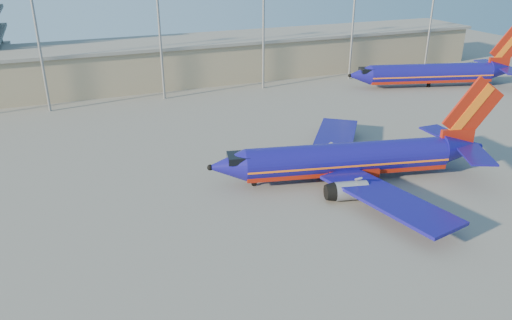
# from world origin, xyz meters

# --- Properties ---
(ground) EXTENTS (220.00, 220.00, 0.00)m
(ground) POSITION_xyz_m (0.00, 0.00, 0.00)
(ground) COLOR slate
(ground) RESTS_ON ground
(terminal_building) EXTENTS (122.00, 16.00, 8.50)m
(terminal_building) POSITION_xyz_m (10.00, 58.00, 4.32)
(terminal_building) COLOR gray
(terminal_building) RESTS_ON ground
(aircraft_main) EXTENTS (35.51, 33.78, 12.18)m
(aircraft_main) POSITION_xyz_m (8.50, 2.91, 2.60)
(aircraft_main) COLOR navy
(aircraft_main) RESTS_ON ground
(aircraft_second) EXTENTS (35.45, 17.35, 12.28)m
(aircraft_second) POSITION_xyz_m (47.15, 33.84, 2.82)
(aircraft_second) COLOR navy
(aircraft_second) RESTS_ON ground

